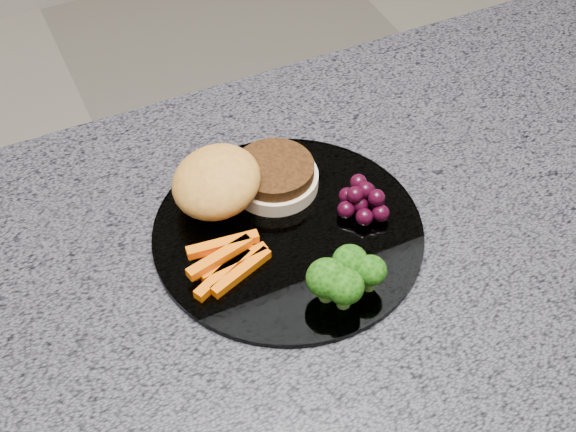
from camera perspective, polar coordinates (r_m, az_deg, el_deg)
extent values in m
cube|color=#4B4A54|center=(0.76, 3.02, -4.94)|extent=(1.20, 0.60, 0.04)
cylinder|color=white|center=(0.77, 0.00, -1.16)|extent=(0.26, 0.26, 0.01)
cylinder|color=beige|center=(0.80, -0.96, 2.58)|extent=(0.09, 0.09, 0.02)
cylinder|color=#3E230C|center=(0.79, -0.97, 3.32)|extent=(0.08, 0.08, 0.01)
ellipsoid|color=gold|center=(0.77, -5.10, 2.09)|extent=(0.09, 0.09, 0.05)
cube|color=#F16304|center=(0.74, -4.70, -2.83)|extent=(0.07, 0.03, 0.01)
cube|color=#F16304|center=(0.74, -3.86, -3.32)|extent=(0.07, 0.02, 0.01)
cube|color=#F16304|center=(0.73, -4.66, -4.10)|extent=(0.06, 0.04, 0.01)
cube|color=#F16304|center=(0.74, -4.66, -2.04)|extent=(0.07, 0.02, 0.01)
cube|color=#F16304|center=(0.73, -4.89, -2.94)|extent=(0.07, 0.03, 0.01)
cube|color=#F16304|center=(0.73, -3.35, -4.00)|extent=(0.07, 0.03, 0.01)
cylinder|color=#568831|center=(0.71, 2.75, -5.42)|extent=(0.01, 0.01, 0.02)
ellipsoid|color=black|center=(0.69, 2.81, -4.44)|extent=(0.04, 0.04, 0.03)
cylinder|color=#568831|center=(0.72, 4.35, -4.16)|extent=(0.01, 0.01, 0.02)
ellipsoid|color=black|center=(0.71, 4.44, -3.25)|extent=(0.03, 0.03, 0.03)
cylinder|color=#568831|center=(0.71, 3.98, -5.93)|extent=(0.01, 0.01, 0.02)
ellipsoid|color=black|center=(0.69, 4.06, -5.00)|extent=(0.03, 0.03, 0.03)
cylinder|color=#568831|center=(0.72, 5.80, -4.72)|extent=(0.01, 0.01, 0.02)
ellipsoid|color=black|center=(0.71, 5.90, -3.87)|extent=(0.03, 0.03, 0.03)
sphere|color=black|center=(0.78, 5.15, 0.81)|extent=(0.02, 0.02, 0.02)
sphere|color=black|center=(0.78, 6.29, 1.07)|extent=(0.02, 0.02, 0.02)
sphere|color=black|center=(0.79, 5.62, 1.80)|extent=(0.02, 0.02, 0.02)
sphere|color=black|center=(0.79, 4.24, 1.44)|extent=(0.02, 0.02, 0.02)
sphere|color=black|center=(0.77, 4.14, 0.46)|extent=(0.02, 0.02, 0.02)
sphere|color=black|center=(0.77, 5.45, -0.07)|extent=(0.02, 0.02, 0.02)
sphere|color=black|center=(0.77, 6.61, 0.20)|extent=(0.02, 0.02, 0.02)
sphere|color=black|center=(0.78, 5.54, 1.86)|extent=(0.02, 0.02, 0.02)
sphere|color=black|center=(0.77, 4.79, 1.53)|extent=(0.02, 0.02, 0.02)
sphere|color=black|center=(0.77, 6.32, 1.32)|extent=(0.02, 0.02, 0.02)
sphere|color=black|center=(0.78, 5.03, 2.41)|extent=(0.02, 0.02, 0.02)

